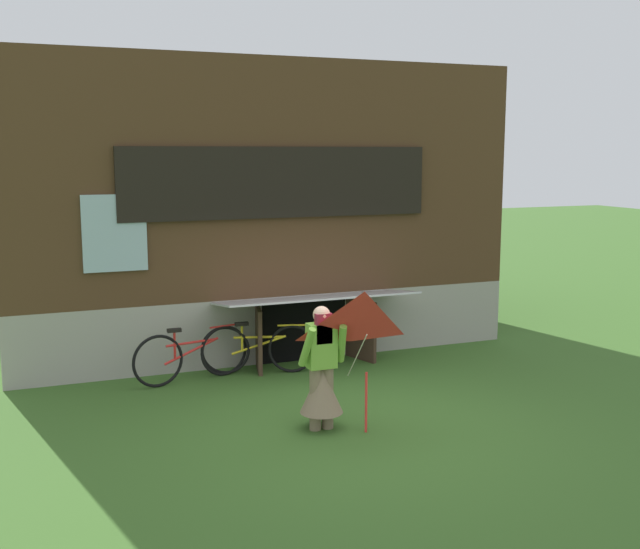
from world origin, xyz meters
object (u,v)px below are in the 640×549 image
bicycle_yellow (259,348)px  person (322,378)px  kite (364,330)px  bicycle_red (192,355)px

bicycle_yellow → person: bearing=-73.3°
kite → person: bearing=121.0°
bicycle_yellow → bicycle_red: bearing=-161.5°
kite → bicycle_yellow: 3.22m
person → kite: 0.91m
bicycle_red → person: bearing=-79.7°
bicycle_red → bicycle_yellow: bearing=-10.1°
person → bicycle_yellow: 2.56m
person → kite: kite is taller
bicycle_yellow → bicycle_red: 1.03m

